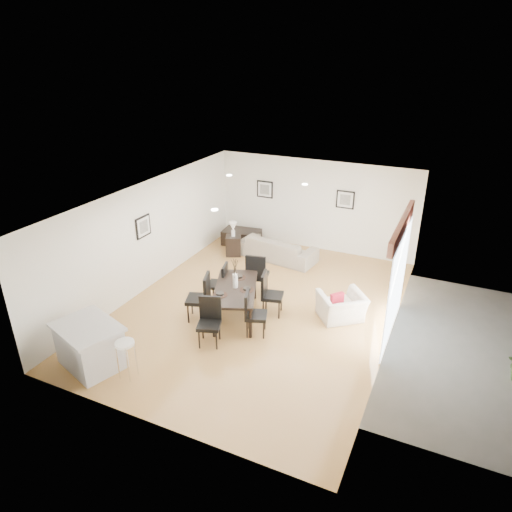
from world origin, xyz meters
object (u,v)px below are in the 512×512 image
at_px(dining_table, 235,290).
at_px(coffee_table, 242,237).
at_px(dining_chair_head, 210,318).
at_px(dining_chair_wnear, 202,295).
at_px(dining_chair_enear, 252,311).
at_px(dining_chair_efar, 269,291).
at_px(bar_stool, 125,347).
at_px(side_table, 234,245).
at_px(armchair, 341,307).
at_px(sofa, 278,248).
at_px(kitchen_island, 90,345).
at_px(dining_chair_wfar, 221,281).
at_px(dining_chair_foot, 257,273).

height_order(dining_table, coffee_table, dining_table).
bearing_deg(dining_chair_head, coffee_table, 90.16).
bearing_deg(dining_chair_wnear, dining_chair_enear, 67.72).
height_order(dining_chair_efar, coffee_table, dining_chair_efar).
xyz_separation_m(coffee_table, bar_stool, (0.93, -6.57, 0.43)).
bearing_deg(dining_chair_wnear, side_table, 176.70).
bearing_deg(side_table, armchair, -29.19).
height_order(sofa, dining_chair_efar, dining_chair_efar).
height_order(dining_chair_enear, kitchen_island, dining_chair_enear).
relative_size(armchair, bar_stool, 1.25).
relative_size(dining_table, side_table, 3.40).
distance_m(dining_chair_efar, side_table, 3.45).
relative_size(coffee_table, side_table, 1.94).
xyz_separation_m(dining_chair_efar, coffee_table, (-2.39, 3.42, -0.34)).
bearing_deg(bar_stool, dining_chair_wnear, 84.58).
relative_size(side_table, kitchen_island, 0.39).
bearing_deg(dining_chair_wfar, dining_chair_foot, 119.87).
relative_size(sofa, dining_chair_wnear, 2.03).
bearing_deg(dining_chair_wfar, coffee_table, -175.57).
height_order(dining_table, side_table, dining_table).
distance_m(dining_chair_efar, dining_chair_foot, 0.90).
bearing_deg(dining_chair_enear, sofa, -5.11).
bearing_deg(dining_chair_head, sofa, 74.64).
xyz_separation_m(dining_chair_wfar, dining_chair_foot, (0.65, 0.63, 0.07)).
xyz_separation_m(dining_chair_efar, dining_chair_head, (-0.65, -1.53, -0.01)).
height_order(armchair, side_table, armchair).
distance_m(sofa, dining_chair_wnear, 3.73).
distance_m(dining_chair_wfar, dining_chair_foot, 0.90).
relative_size(sofa, dining_chair_wfar, 2.30).
xyz_separation_m(armchair, bar_stool, (-3.03, -3.61, 0.35)).
bearing_deg(coffee_table, dining_chair_head, -77.09).
bearing_deg(sofa, coffee_table, -12.72).
xyz_separation_m(dining_chair_wfar, dining_chair_efar, (1.25, -0.04, 0.03)).
distance_m(dining_table, kitchen_island, 3.22).
relative_size(dining_table, dining_chair_head, 1.96).
relative_size(sofa, bar_stool, 2.91).
height_order(dining_table, dining_chair_head, dining_chair_head).
relative_size(sofa, coffee_table, 1.97).
relative_size(dining_chair_wfar, dining_chair_enear, 0.98).
distance_m(side_table, bar_stool, 5.80).
relative_size(dining_chair_efar, bar_stool, 1.33).
bearing_deg(armchair, bar_stool, 11.23).
bearing_deg(bar_stool, dining_chair_head, 63.34).
distance_m(sofa, coffee_table, 1.55).
xyz_separation_m(dining_table, bar_stool, (-0.84, -2.72, -0.01)).
bearing_deg(sofa, dining_chair_wnear, 93.55).
bearing_deg(dining_table, dining_chair_wnear, -168.23).
bearing_deg(armchair, kitchen_island, 4.06).
bearing_deg(armchair, sofa, -82.51).
xyz_separation_m(dining_chair_wnear, dining_chair_foot, (0.64, 1.50, 0.00)).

